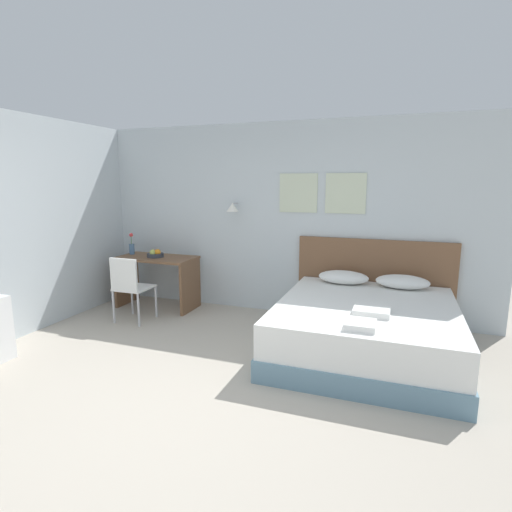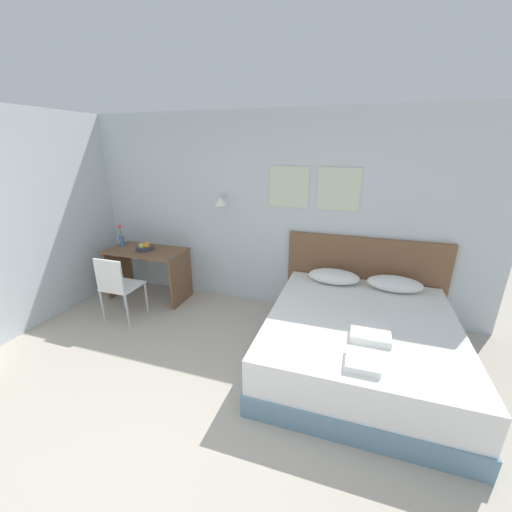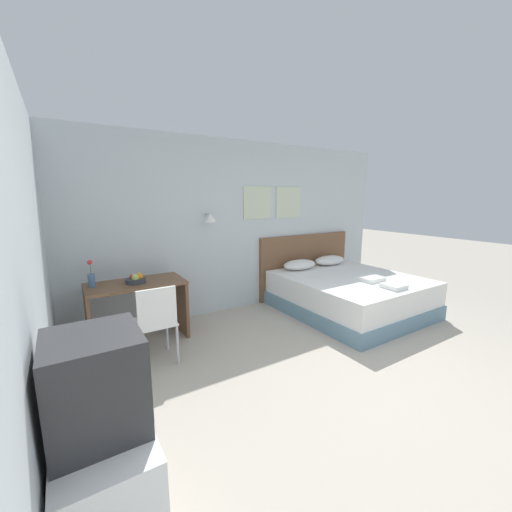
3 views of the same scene
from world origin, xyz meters
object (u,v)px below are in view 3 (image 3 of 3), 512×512
folded_towel_mid_bed (394,286)px  desk (137,301)px  folded_towel_near_foot (369,278)px  flower_vase (91,278)px  headboard (305,265)px  desk_chair (155,319)px  pillow_left (300,265)px  fruit_bowl (136,279)px  tv_stand (107,487)px  pillow_right (330,260)px  bed (349,294)px  television (97,383)px

folded_towel_mid_bed → desk: size_ratio=0.24×
folded_towel_near_foot → flower_vase: flower_vase is taller
headboard → desk_chair: 3.21m
headboard → pillow_left: (-0.36, -0.26, 0.09)m
pillow_left → desk_chair: (-2.66, -0.82, -0.13)m
fruit_bowl → tv_stand: fruit_bowl is taller
headboard → desk: 3.08m
pillow_right → desk_chair: 3.48m
flower_vase → headboard: bearing=5.1°
desk_chair → flower_vase: (-0.51, 0.77, 0.35)m
desk_chair → desk: bearing=93.4°
bed → flower_vase: 3.66m
pillow_right → flower_vase: bearing=-179.2°
desk → television: size_ratio=2.31×
headboard → flower_vase: headboard is taller
headboard → tv_stand: (-3.71, -2.77, -0.22)m
folded_towel_near_foot → desk_chair: size_ratio=0.39×
folded_towel_mid_bed → desk: 3.39m
bed → fruit_bowl: size_ratio=8.53×
pillow_left → flower_vase: 3.19m
bed → television: 4.13m
folded_towel_near_foot → fruit_bowl: bearing=162.8°
bed → desk: (-3.06, 0.68, 0.25)m
headboard → flower_vase: 3.56m
headboard → desk_chair: headboard is taller
bed → desk_chair: bearing=-179.5°
folded_towel_mid_bed → fruit_bowl: size_ratio=1.14×
bed → television: size_ratio=4.17×
folded_towel_mid_bed → television: 3.85m
headboard → desk: headboard is taller
pillow_right → desk: (-3.42, -0.12, -0.12)m
folded_towel_mid_bed → desk: bearing=154.8°
desk_chair → fruit_bowl: same height
bed → tv_stand: (-3.71, -1.71, 0.06)m
bed → pillow_left: 0.95m
bed → pillow_right: 0.95m
flower_vase → television: (-0.17, -2.45, 0.05)m
headboard → desk_chair: size_ratio=2.25×
folded_towel_near_foot → folded_towel_mid_bed: same height
tv_stand → television: (0.00, 0.00, 0.59)m
bed → television: television is taller
headboard → pillow_right: bearing=-36.4°
headboard → bed: bearing=-90.0°
headboard → flower_vase: (-3.53, -0.32, 0.32)m
desk → tv_stand: 2.48m
pillow_right → television: television is taller
folded_towel_mid_bed → flower_vase: size_ratio=0.85×
desk_chair → television: bearing=-112.2°
bed → tv_stand: 4.08m
desk → desk_chair: size_ratio=1.29×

